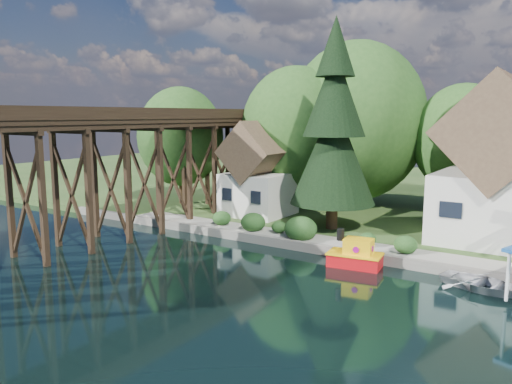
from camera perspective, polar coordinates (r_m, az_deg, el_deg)
ground at (r=24.74m, az=3.28°, el=-12.04°), size 140.00×140.00×0.00m
bank at (r=55.90m, az=21.13°, el=-0.58°), size 140.00×52.00×0.50m
seawall at (r=30.24m, az=17.76°, el=-7.93°), size 60.00×0.40×0.62m
promenade at (r=30.96m, az=22.03°, el=-7.34°), size 50.00×2.60×0.06m
trestle_bridge at (r=37.51m, az=-14.07°, el=3.27°), size 4.12×44.18×9.30m
house_left at (r=36.48m, az=26.12°, el=2.15°), size 7.64×8.64×11.02m
shed at (r=41.54m, az=0.29°, el=1.94°), size 5.09×5.40×7.85m
bg_trees at (r=42.62m, az=19.21°, el=6.29°), size 49.90×13.30×10.57m
shrubs at (r=34.29m, az=4.45°, el=-3.97°), size 15.76×2.47×1.70m
conifer at (r=36.46m, az=8.89°, el=7.15°), size 6.16×6.16×15.18m
tugboat at (r=29.89m, az=11.32°, el=-7.14°), size 3.29×2.09×2.25m
boat_white_a at (r=28.15m, az=24.51°, el=-9.29°), size 4.81×3.94×0.87m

